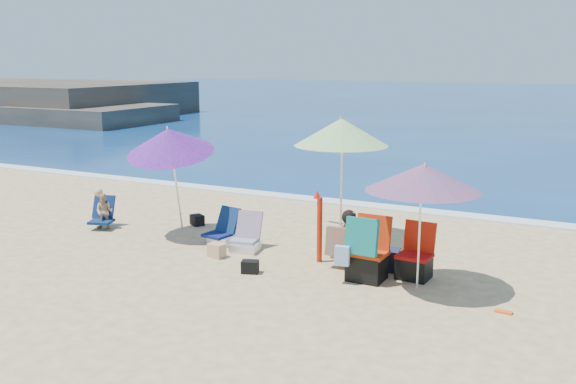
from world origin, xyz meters
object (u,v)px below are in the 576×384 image
at_px(umbrella_blue, 169,141).
at_px(camp_chair_left, 415,262).
at_px(chair_navy, 223,234).
at_px(person_left, 104,211).
at_px(chair_rainbow, 246,240).
at_px(person_center, 349,240).
at_px(furled_umbrella, 319,223).
at_px(camp_chair_right, 366,257).
at_px(umbrella_turquoise, 423,178).
at_px(umbrella_striped, 341,132).

height_order(umbrella_blue, camp_chair_left, umbrella_blue).
distance_m(chair_navy, person_left, 2.66).
height_order(chair_rainbow, person_center, person_center).
xyz_separation_m(furled_umbrella, person_center, (0.56, -0.07, -0.20)).
bearing_deg(person_left, camp_chair_left, -0.77).
distance_m(person_center, person_left, 5.21).
bearing_deg(chair_navy, person_left, -175.37).
distance_m(camp_chair_left, camp_chair_right, 0.77).
bearing_deg(chair_navy, umbrella_turquoise, -10.97).
distance_m(umbrella_striped, umbrella_blue, 3.15).
distance_m(furled_umbrella, chair_rainbow, 1.49).
distance_m(umbrella_turquoise, umbrella_blue, 4.97).
distance_m(chair_rainbow, person_center, 1.99).
xyz_separation_m(umbrella_turquoise, chair_rainbow, (-3.23, 0.55, -1.48)).
distance_m(umbrella_turquoise, camp_chair_right, 1.53).
xyz_separation_m(camp_chair_right, person_left, (-5.65, 0.51, -0.01)).
height_order(umbrella_striped, person_center, umbrella_striped).
distance_m(chair_rainbow, person_left, 3.25).
bearing_deg(camp_chair_left, person_center, -179.88).
relative_size(umbrella_striped, furled_umbrella, 1.90).
bearing_deg(umbrella_turquoise, person_left, 175.35).
xyz_separation_m(umbrella_turquoise, person_center, (-1.26, 0.44, -1.19)).
bearing_deg(camp_chair_right, chair_rainbow, 167.61).
distance_m(umbrella_striped, camp_chair_left, 2.91).
relative_size(umbrella_turquoise, chair_rainbow, 2.72).
bearing_deg(umbrella_turquoise, chair_navy, 169.03).
height_order(umbrella_turquoise, person_left, umbrella_turquoise).
bearing_deg(person_center, camp_chair_left, 0.12).
bearing_deg(person_left, camp_chair_right, -5.14).
distance_m(umbrella_blue, chair_rainbow, 2.36).
xyz_separation_m(umbrella_turquoise, camp_chair_right, (-0.82, 0.02, -1.29)).
relative_size(furled_umbrella, camp_chair_right, 1.19).
xyz_separation_m(umbrella_striped, furled_umbrella, (0.19, -1.38, -1.34)).
relative_size(umbrella_turquoise, camp_chair_right, 1.86).
bearing_deg(umbrella_striped, umbrella_turquoise, -43.28).
relative_size(umbrella_striped, umbrella_blue, 1.03).
xyz_separation_m(umbrella_striped, person_center, (0.75, -1.45, -1.54)).
relative_size(camp_chair_left, person_left, 1.09).
relative_size(furled_umbrella, person_center, 1.26).
height_order(camp_chair_right, person_left, camp_chair_right).
bearing_deg(chair_rainbow, umbrella_striped, 47.81).
xyz_separation_m(umbrella_blue, person_center, (3.65, -0.25, -1.35)).
distance_m(umbrella_turquoise, camp_chair_left, 1.48).
relative_size(furled_umbrella, chair_navy, 1.86).
xyz_separation_m(camp_chair_left, person_center, (-1.08, -0.00, 0.21)).
xyz_separation_m(umbrella_blue, person_left, (-1.55, -0.16, -1.46)).
height_order(chair_navy, camp_chair_right, camp_chair_right).
distance_m(umbrella_blue, furled_umbrella, 3.31).
bearing_deg(chair_navy, umbrella_blue, -177.09).
xyz_separation_m(umbrella_turquoise, chair_navy, (-3.82, 0.74, -1.49)).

